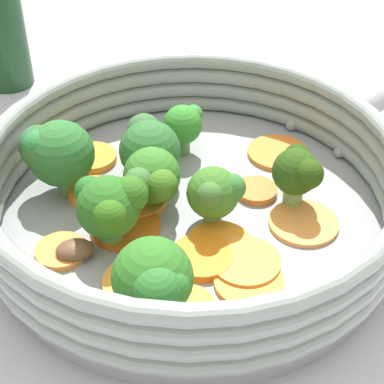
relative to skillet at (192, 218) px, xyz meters
The scene contains 28 objects.
ground_plane 0.01m from the skillet, ahead, with size 4.00×4.00×0.00m, color #B9B5C1.
skillet is the anchor object (origin of this frame).
skillet_rim_wall 0.03m from the skillet, ahead, with size 0.28×0.28×0.05m.
skillet_rivet_left 0.13m from the skillet, 48.62° to the right, with size 0.01×0.01×0.01m, color #939699.
skillet_rivet_right 0.13m from the skillet, 26.28° to the right, with size 0.01×0.01×0.01m, color #94939A.
carrot_slice_0 0.09m from the skillet, 130.42° to the left, with size 0.03×0.03×0.00m, color orange.
carrot_slice_1 0.04m from the skillet, 143.94° to the right, with size 0.04×0.04×0.00m, color orange.
carrot_slice_2 0.10m from the skillet, 64.81° to the left, with size 0.04×0.04×0.01m, color orange.
carrot_slice_3 0.05m from the skillet, 160.97° to the right, with size 0.04×0.04×0.01m, color orange.
carrot_slice_4 0.05m from the skillet, 56.65° to the right, with size 0.03×0.03×0.00m, color orange.
carrot_slice_5 0.09m from the skillet, 169.40° to the right, with size 0.03×0.03×0.00m, color orange.
carrot_slice_6 0.08m from the skillet, 167.74° to the left, with size 0.04×0.04×0.00m, color orange.
carrot_slice_7 0.07m from the skillet, 136.62° to the right, with size 0.04×0.04×0.01m, color orange.
carrot_slice_8 0.07m from the skillet, 86.66° to the left, with size 0.04×0.04×0.00m, color orange.
carrot_slice_9 0.05m from the skillet, 127.20° to the left, with size 0.05×0.05×0.00m, color orange.
carrot_slice_10 0.04m from the skillet, 91.43° to the left, with size 0.04×0.04×0.01m, color orange.
carrot_slice_11 0.08m from the skillet, 141.80° to the right, with size 0.04×0.04×0.00m, color orange.
carrot_slice_12 0.08m from the skillet, 89.02° to the right, with size 0.05×0.05×0.00m, color #F99441.
carrot_slice_13 0.09m from the skillet, 32.78° to the right, with size 0.05×0.05×0.00m, color orange.
broccoli_floret_0 0.11m from the skillet, behind, with size 0.05×0.05×0.06m.
broccoli_floret_1 0.07m from the skillet, 135.13° to the left, with size 0.04×0.05×0.05m.
broccoli_floret_2 0.10m from the skillet, 89.07° to the left, with size 0.05×0.05×0.06m.
broccoli_floret_3 0.06m from the skillet, 52.79° to the left, with size 0.05×0.04×0.05m.
broccoli_floret_4 0.04m from the skillet, 104.35° to the left, with size 0.04×0.04×0.04m.
broccoli_floret_5 0.04m from the skillet, 122.73° to the right, with size 0.04×0.04×0.04m.
broccoli_floret_6 0.08m from the skillet, 73.49° to the right, with size 0.04×0.03×0.04m.
broccoli_floret_7 0.08m from the skillet, 17.51° to the left, with size 0.03×0.03×0.04m.
mushroom_piece_0 0.09m from the skillet, 135.24° to the left, with size 0.02×0.02×0.01m, color brown.
Camera 1 is at (-0.33, -0.07, 0.30)m, focal length 60.00 mm.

